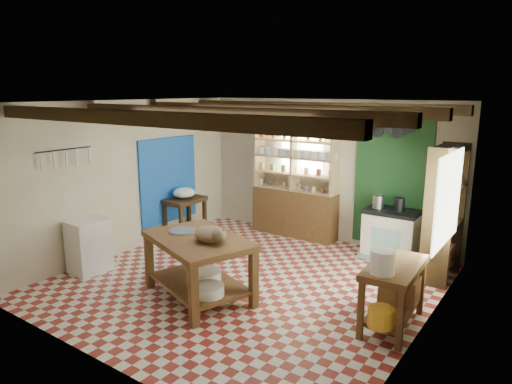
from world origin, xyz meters
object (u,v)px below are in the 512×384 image
Objects in this scene: stove at (391,234)px; white_cabinet at (89,246)px; cat at (210,234)px; prep_table at (185,217)px; work_table at (199,268)px; right_counter at (393,295)px.

stove reaches higher than white_cabinet.
prep_table is at bearing 150.48° from cat.
white_cabinet is at bearing -151.47° from work_table.
cat is (-1.37, -2.96, 0.53)m from stove.
prep_table is (-1.98, 1.80, -0.04)m from work_table.
right_counter is at bearing 29.89° from cat.
stove is 0.79× the size of right_counter.
right_counter is 2.35m from cat.
white_cabinet is 1.79× the size of cat.
stove is 1.04× the size of white_cabinet.
work_table is at bearing -178.69° from cat.
work_table is 3.25× the size of cat.
right_counter is (0.78, -2.18, -0.03)m from stove.
white_cabinet reaches higher than prep_table.
prep_table is at bearing 163.26° from right_counter.
stove is at bearing 16.81° from prep_table.
work_table is 2.02m from white_cabinet.
cat is (0.25, -0.04, 0.53)m from work_table.
stove is 3.31m from cat.
work_table is at bearing 10.97° from white_cabinet.
white_cabinet is 0.76× the size of right_counter.
work_table reaches higher than white_cabinet.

